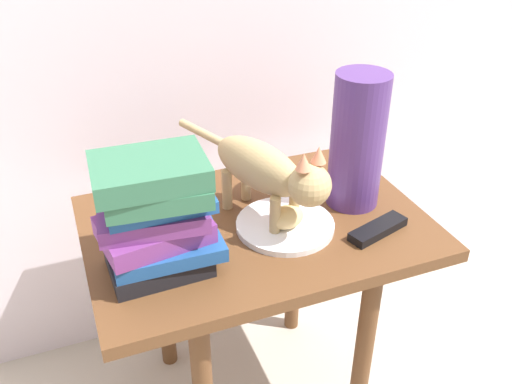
{
  "coord_description": "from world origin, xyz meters",
  "views": [
    {
      "loc": [
        -0.38,
        -0.98,
        1.3
      ],
      "look_at": [
        0.0,
        0.0,
        0.66
      ],
      "focal_mm": 38.99,
      "sensor_mm": 36.0,
      "label": 1
    }
  ],
  "objects": [
    {
      "name": "cat",
      "position": [
        0.03,
        -0.01,
        0.71
      ],
      "size": [
        0.21,
        0.45,
        0.23
      ],
      "color": "tan",
      "rests_on": "side_table"
    },
    {
      "name": "green_vase",
      "position": [
        0.25,
        0.0,
        0.74
      ],
      "size": [
        0.12,
        0.12,
        0.32
      ],
      "primitive_type": "cylinder",
      "color": "#4C2D72",
      "rests_on": "side_table"
    },
    {
      "name": "book_stack",
      "position": [
        -0.24,
        -0.08,
        0.71
      ],
      "size": [
        0.24,
        0.19,
        0.25
      ],
      "color": "black",
      "rests_on": "side_table"
    },
    {
      "name": "tv_remote",
      "position": [
        0.24,
        -0.14,
        0.59
      ],
      "size": [
        0.16,
        0.09,
        0.02
      ],
      "primitive_type": "cube",
      "rotation": [
        0.0,
        0.0,
        0.29
      ],
      "color": "black",
      "rests_on": "side_table"
    },
    {
      "name": "bread_roll",
      "position": [
        0.05,
        -0.06,
        0.62
      ],
      "size": [
        0.09,
        0.07,
        0.05
      ],
      "primitive_type": "ellipsoid",
      "rotation": [
        0.0,
        0.0,
        0.17
      ],
      "color": "#E0BC7A",
      "rests_on": "plate"
    },
    {
      "name": "candle_jar",
      "position": [
        -0.21,
        0.12,
        0.62
      ],
      "size": [
        0.07,
        0.07,
        0.08
      ],
      "color": "silver",
      "rests_on": "side_table"
    },
    {
      "name": "plate",
      "position": [
        0.05,
        -0.05,
        0.59
      ],
      "size": [
        0.22,
        0.22,
        0.01
      ],
      "primitive_type": "cylinder",
      "color": "white",
      "rests_on": "side_table"
    },
    {
      "name": "side_table",
      "position": [
        0.0,
        0.0,
        0.49
      ],
      "size": [
        0.77,
        0.53,
        0.58
      ],
      "color": "brown",
      "rests_on": "ground"
    }
  ]
}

